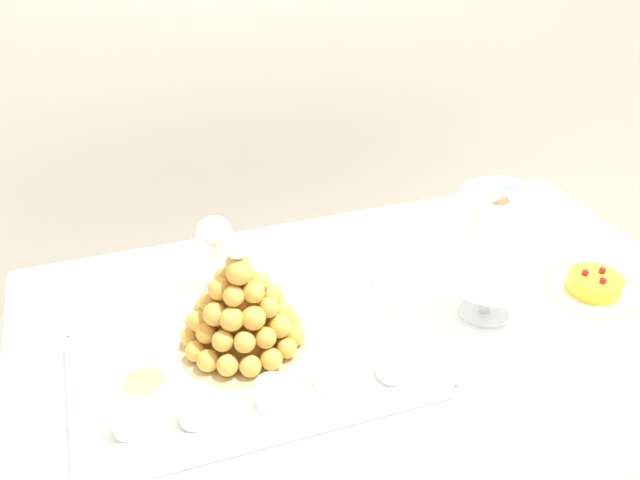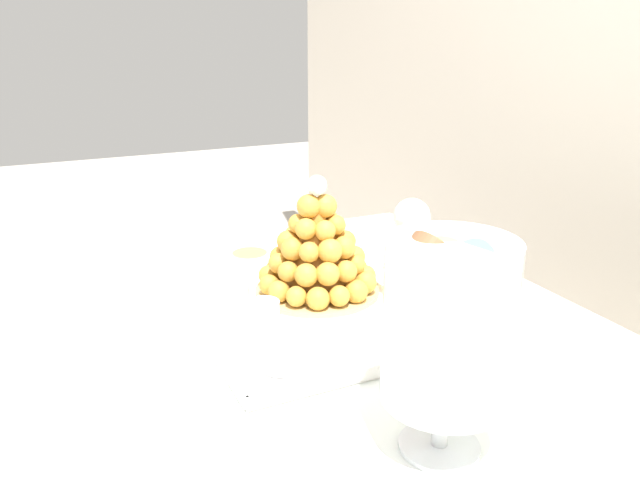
{
  "view_description": "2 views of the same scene",
  "coord_description": "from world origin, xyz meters",
  "px_view_note": "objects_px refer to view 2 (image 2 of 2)",
  "views": [
    {
      "loc": [
        -0.45,
        -0.94,
        1.63
      ],
      "look_at": [
        -0.12,
        0.02,
        1.01
      ],
      "focal_mm": 38.33,
      "sensor_mm": 36.0,
      "label": 1
    },
    {
      "loc": [
        0.72,
        -0.43,
        1.29
      ],
      "look_at": [
        -0.17,
        -0.02,
        0.95
      ],
      "focal_mm": 34.93,
      "sensor_mm": 36.0,
      "label": 2
    }
  ],
  "objects_px": {
    "croquembouche": "(318,251)",
    "dessert_cup_left": "(210,254)",
    "serving_tray": "(285,299)",
    "dessert_cup_mid_left": "(220,271)",
    "dessert_cup_right": "(281,352)",
    "dessert_cup_centre": "(235,298)",
    "macaron_goblet": "(448,323)",
    "dessert_cup_mid_right": "(264,318)",
    "creme_brulee_ramekin": "(250,258)",
    "wine_glass": "(412,220)"
  },
  "relations": [
    {
      "from": "croquembouche",
      "to": "dessert_cup_right",
      "type": "height_order",
      "value": "croquembouche"
    },
    {
      "from": "dessert_cup_centre",
      "to": "dessert_cup_right",
      "type": "height_order",
      "value": "dessert_cup_right"
    },
    {
      "from": "wine_glass",
      "to": "dessert_cup_mid_right",
      "type": "bearing_deg",
      "value": -72.16
    },
    {
      "from": "dessert_cup_mid_left",
      "to": "macaron_goblet",
      "type": "xyz_separation_m",
      "value": [
        0.59,
        0.1,
        0.13
      ]
    },
    {
      "from": "dessert_cup_mid_right",
      "to": "wine_glass",
      "type": "xyz_separation_m",
      "value": [
        -0.11,
        0.36,
        0.09
      ]
    },
    {
      "from": "dessert_cup_mid_right",
      "to": "serving_tray",
      "type": "bearing_deg",
      "value": 143.57
    },
    {
      "from": "dessert_cup_mid_left",
      "to": "wine_glass",
      "type": "bearing_deg",
      "value": 72.6
    },
    {
      "from": "dessert_cup_left",
      "to": "dessert_cup_mid_left",
      "type": "height_order",
      "value": "same"
    },
    {
      "from": "dessert_cup_mid_right",
      "to": "dessert_cup_mid_left",
      "type": "bearing_deg",
      "value": -178.23
    },
    {
      "from": "serving_tray",
      "to": "dessert_cup_mid_right",
      "type": "distance_m",
      "value": 0.14
    },
    {
      "from": "croquembouche",
      "to": "wine_glass",
      "type": "distance_m",
      "value": 0.21
    },
    {
      "from": "serving_tray",
      "to": "croquembouche",
      "type": "height_order",
      "value": "croquembouche"
    },
    {
      "from": "dessert_cup_centre",
      "to": "dessert_cup_mid_left",
      "type": "bearing_deg",
      "value": 175.53
    },
    {
      "from": "dessert_cup_right",
      "to": "macaron_goblet",
      "type": "height_order",
      "value": "macaron_goblet"
    },
    {
      "from": "wine_glass",
      "to": "dessert_cup_right",
      "type": "bearing_deg",
      "value": -58.21
    },
    {
      "from": "dessert_cup_left",
      "to": "dessert_cup_centre",
      "type": "relative_size",
      "value": 1.01
    },
    {
      "from": "dessert_cup_mid_right",
      "to": "dessert_cup_right",
      "type": "relative_size",
      "value": 0.85
    },
    {
      "from": "serving_tray",
      "to": "croquembouche",
      "type": "relative_size",
      "value": 2.64
    },
    {
      "from": "dessert_cup_mid_left",
      "to": "dessert_cup_right",
      "type": "height_order",
      "value": "dessert_cup_mid_left"
    },
    {
      "from": "dessert_cup_left",
      "to": "dessert_cup_mid_left",
      "type": "distance_m",
      "value": 0.11
    },
    {
      "from": "serving_tray",
      "to": "dessert_cup_mid_left",
      "type": "distance_m",
      "value": 0.15
    },
    {
      "from": "dessert_cup_mid_right",
      "to": "macaron_goblet",
      "type": "distance_m",
      "value": 0.4
    },
    {
      "from": "dessert_cup_left",
      "to": "creme_brulee_ramekin",
      "type": "distance_m",
      "value": 0.08
    },
    {
      "from": "dessert_cup_mid_left",
      "to": "wine_glass",
      "type": "distance_m",
      "value": 0.39
    },
    {
      "from": "dessert_cup_centre",
      "to": "dessert_cup_mid_right",
      "type": "relative_size",
      "value": 1.01
    },
    {
      "from": "dessert_cup_mid_right",
      "to": "creme_brulee_ramekin",
      "type": "height_order",
      "value": "dessert_cup_mid_right"
    },
    {
      "from": "croquembouche",
      "to": "dessert_cup_left",
      "type": "height_order",
      "value": "croquembouche"
    },
    {
      "from": "dessert_cup_left",
      "to": "dessert_cup_mid_right",
      "type": "distance_m",
      "value": 0.33
    },
    {
      "from": "serving_tray",
      "to": "dessert_cup_left",
      "type": "xyz_separation_m",
      "value": [
        -0.22,
        -0.08,
        0.03
      ]
    },
    {
      "from": "creme_brulee_ramekin",
      "to": "wine_glass",
      "type": "xyz_separation_m",
      "value": [
        0.18,
        0.28,
        0.1
      ]
    },
    {
      "from": "dessert_cup_left",
      "to": "creme_brulee_ramekin",
      "type": "height_order",
      "value": "dessert_cup_left"
    },
    {
      "from": "serving_tray",
      "to": "dessert_cup_mid_left",
      "type": "relative_size",
      "value": 10.81
    },
    {
      "from": "dessert_cup_right",
      "to": "dessert_cup_centre",
      "type": "bearing_deg",
      "value": -179.7
    },
    {
      "from": "serving_tray",
      "to": "dessert_cup_mid_right",
      "type": "height_order",
      "value": "dessert_cup_mid_right"
    },
    {
      "from": "dessert_cup_mid_left",
      "to": "wine_glass",
      "type": "relative_size",
      "value": 0.34
    },
    {
      "from": "dessert_cup_centre",
      "to": "dessert_cup_right",
      "type": "bearing_deg",
      "value": 0.3
    },
    {
      "from": "croquembouche",
      "to": "dessert_cup_right",
      "type": "relative_size",
      "value": 3.69
    },
    {
      "from": "croquembouche",
      "to": "dessert_cup_mid_left",
      "type": "xyz_separation_m",
      "value": [
        -0.12,
        -0.16,
        -0.06
      ]
    },
    {
      "from": "creme_brulee_ramekin",
      "to": "dessert_cup_left",
      "type": "bearing_deg",
      "value": -115.03
    },
    {
      "from": "dessert_cup_mid_right",
      "to": "dessert_cup_right",
      "type": "distance_m",
      "value": 0.12
    },
    {
      "from": "croquembouche",
      "to": "dessert_cup_mid_right",
      "type": "bearing_deg",
      "value": -53.24
    },
    {
      "from": "dessert_cup_left",
      "to": "dessert_cup_mid_right",
      "type": "height_order",
      "value": "same"
    },
    {
      "from": "dessert_cup_mid_left",
      "to": "dessert_cup_mid_right",
      "type": "xyz_separation_m",
      "value": [
        0.23,
        0.01,
        -0.0
      ]
    },
    {
      "from": "dessert_cup_centre",
      "to": "macaron_goblet",
      "type": "relative_size",
      "value": 0.19
    },
    {
      "from": "serving_tray",
      "to": "creme_brulee_ramekin",
      "type": "xyz_separation_m",
      "value": [
        -0.19,
        -0.0,
        0.02
      ]
    },
    {
      "from": "serving_tray",
      "to": "dessert_cup_left",
      "type": "relative_size",
      "value": 11.31
    },
    {
      "from": "dessert_cup_mid_right",
      "to": "creme_brulee_ramekin",
      "type": "bearing_deg",
      "value": 165.25
    },
    {
      "from": "dessert_cup_mid_left",
      "to": "dessert_cup_centre",
      "type": "bearing_deg",
      "value": -4.47
    },
    {
      "from": "dessert_cup_centre",
      "to": "creme_brulee_ramekin",
      "type": "height_order",
      "value": "dessert_cup_centre"
    },
    {
      "from": "serving_tray",
      "to": "wine_glass",
      "type": "height_order",
      "value": "wine_glass"
    }
  ]
}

